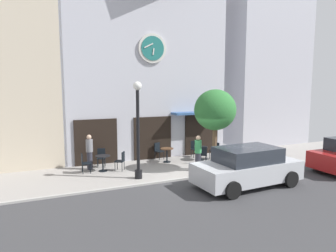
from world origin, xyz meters
The scene contains 18 objects.
ground_plane centered at (0.00, -1.33, -0.02)m, with size 29.45×11.07×0.13m.
clock_building centered at (-0.58, 5.48, 5.94)m, with size 9.16×3.95×11.54m.
neighbor_building_right centered at (8.34, 6.51, 7.89)m, with size 5.69×4.67×15.79m.
street_lamp centered at (-2.46, 0.99, 2.10)m, with size 0.36×0.36×4.13m.
street_tree centered at (1.25, 0.84, 2.83)m, with size 1.99×1.80×3.80m.
cafe_table_near_door centered at (-3.62, 2.73, 0.51)m, with size 0.68×0.68×0.74m.
cafe_table_leftmost centered at (-0.20, 3.09, 0.51)m, with size 0.68×0.68×0.74m.
cafe_table_center centered at (1.65, 2.79, 0.52)m, with size 0.74×0.74×0.72m.
cafe_chair_near_tree centered at (-2.81, 2.47, 0.53)m, with size 0.55×0.55×0.90m.
cafe_chair_right_end centered at (1.71, 3.58, 0.53)m, with size 0.44×0.44×0.90m.
cafe_chair_outer centered at (-4.45, 2.75, 0.53)m, with size 0.42×0.42×0.90m.
cafe_chair_facing_wall centered at (-3.51, 3.57, 0.53)m, with size 0.49×0.49×0.90m.
cafe_chair_under_awning centered at (1.35, 2.05, 0.53)m, with size 0.53×0.53×0.90m.
cafe_chair_mid_row centered at (2.50, 2.69, 0.53)m, with size 0.45×0.45×0.90m.
cafe_chair_near_lamp centered at (-0.36, 3.89, 0.53)m, with size 0.52×0.52×0.90m.
pedestrian_grey centered at (-4.12, 3.30, 0.86)m, with size 0.38×0.38×1.67m.
pedestrian_green centered at (0.47, 1.01, 0.86)m, with size 0.34×0.34×1.67m.
parked_car_silver centered at (1.17, -1.69, 0.76)m, with size 4.37×2.17×1.55m.
Camera 1 is at (-6.40, -11.06, 3.89)m, focal length 32.38 mm.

